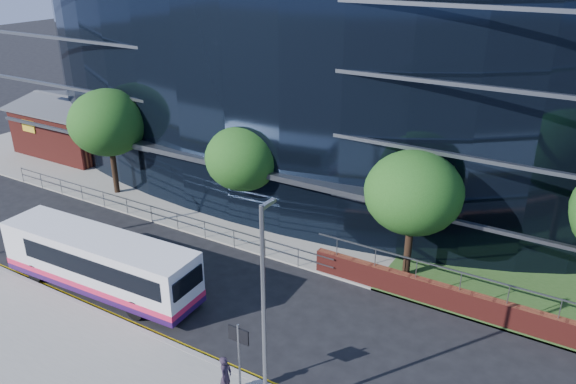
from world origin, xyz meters
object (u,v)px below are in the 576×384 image
Objects in this scene: tree_far_c at (414,193)px; pedestrian at (226,376)px; brick_pavilion at (76,127)px; street_sign at (239,343)px; streetlight_east at (264,311)px; tree_far_b at (243,158)px; tree_far_a at (108,123)px; city_bus at (101,262)px.

pedestrian is (-2.73, -11.14, -3.56)m from tree_far_c.
brick_pavilion is 3.07× the size of street_sign.
streetlight_east is at bearing -29.24° from brick_pavilion.
tree_far_b is 3.66× the size of pedestrian.
streetlight_east is 3.87m from pedestrian.
street_sign is 20.63m from tree_far_a.
tree_far_b is 0.76× the size of streetlight_east.
tree_far_c reaches higher than pedestrian.
tree_far_a reaches higher than street_sign.
tree_far_a is 0.66× the size of city_bus.
tree_far_a reaches higher than brick_pavilion.
pedestrian is at bearing -18.78° from city_bus.
city_bus is at bearing 167.31° from street_sign.
tree_far_c is (20.00, 0.00, -0.33)m from tree_far_a.
street_sign reaches higher than city_bus.
streetlight_east is (-1.00, -11.17, -0.10)m from tree_far_c.
tree_far_b is 14.10m from pedestrian.
pedestrian is (17.27, -11.14, -3.89)m from tree_far_a.
streetlight_east is 4.84× the size of pedestrian.
streetlight_east is at bearing -104.27° from pedestrian.
tree_far_a is (-17.50, 10.59, 2.71)m from street_sign.
tree_far_c is 0.62× the size of city_bus.
brick_pavilion is at bearing 140.23° from city_bus.
street_sign is 9.68m from city_bus.
street_sign is 1.70× the size of pedestrian.
city_bus is (-10.92, 2.71, -2.95)m from streetlight_east.
streetlight_east is (1.50, -0.59, 2.29)m from street_sign.
street_sign is at bearing -31.17° from tree_far_a.
streetlight_east reaches higher than street_sign.
city_bus is (-9.42, 2.12, -0.66)m from street_sign.
city_bus is 6.36× the size of pedestrian.
tree_far_b is at bearing -11.88° from brick_pavilion.
streetlight_east is (19.00, -11.17, -0.42)m from tree_far_a.
brick_pavilion is 10.48m from tree_far_a.
pedestrian is at bearing -30.76° from brick_pavilion.
street_sign is at bearing -55.92° from tree_far_b.
pedestrian is at bearing -103.76° from tree_far_c.
brick_pavilion is at bearing 150.76° from streetlight_east.
tree_far_b is at bearing 75.32° from city_bus.
tree_far_c is (2.50, 10.59, 2.39)m from street_sign.
street_sign is 0.27× the size of city_bus.
tree_far_b is 0.58× the size of city_bus.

